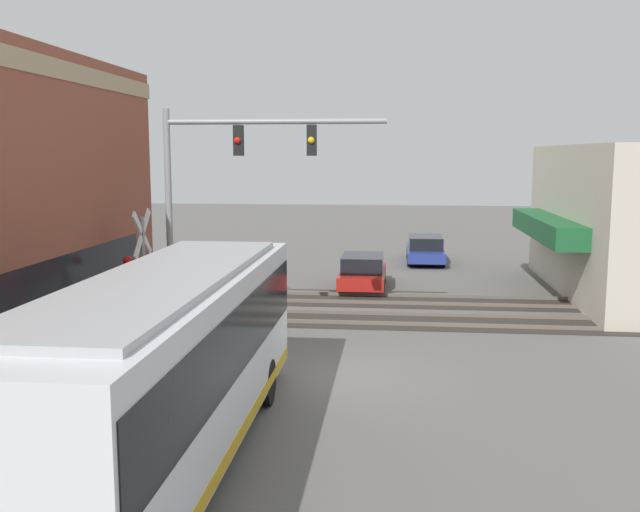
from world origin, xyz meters
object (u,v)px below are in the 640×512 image
Objects in this scene: parked_car_blue at (425,250)px; city_bus at (166,362)px; parked_car_red at (363,273)px; pedestrian_at_crossing at (213,304)px; crossing_signal at (143,261)px.

city_bus is at bearing 167.47° from parked_car_blue.
city_bus is at bearing 171.31° from parked_car_red.
pedestrian_at_crossing is at bearing 152.60° from parked_car_red.
parked_car_blue is at bearing -21.01° from parked_car_red.
parked_car_blue is (7.29, -2.80, -0.00)m from parked_car_red.
parked_car_blue is at bearing -29.30° from crossing_signal.
crossing_signal is 0.85× the size of parked_car_red.
pedestrian_at_crossing reaches higher than parked_car_blue.
crossing_signal is 2.09× the size of pedestrian_at_crossing.
city_bus is 17.25m from parked_car_red.
parked_car_red is at bearing -35.48° from crossing_signal.
crossing_signal is at bearing 144.52° from parked_car_red.
city_bus is at bearing -157.76° from crossing_signal.
crossing_signal is (8.49, 3.47, 0.43)m from city_bus.
crossing_signal is 2.43m from pedestrian_at_crossing.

